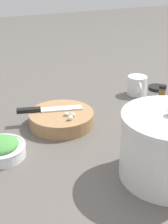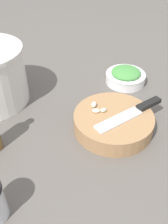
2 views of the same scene
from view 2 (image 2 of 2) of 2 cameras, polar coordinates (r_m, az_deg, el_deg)
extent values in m
plane|color=#56514C|center=(0.72, -2.51, -3.27)|extent=(5.00, 5.00, 0.00)
cylinder|color=#9E754C|center=(0.70, 6.70, -2.25)|extent=(0.22, 0.22, 0.05)
cube|color=black|center=(0.73, 14.57, 1.81)|extent=(0.08, 0.04, 0.01)
cube|color=silver|center=(0.67, 7.92, -1.76)|extent=(0.15, 0.07, 0.01)
ellipsoid|color=silver|center=(0.70, 2.28, 1.70)|extent=(0.03, 0.02, 0.02)
ellipsoid|color=#EEE5C2|center=(0.69, 4.46, 0.45)|extent=(0.02, 0.02, 0.01)
ellipsoid|color=white|center=(0.68, 2.76, 0.31)|extent=(0.02, 0.02, 0.01)
cylinder|color=white|center=(0.91, 9.43, 7.62)|extent=(0.14, 0.14, 0.03)
torus|color=white|center=(0.90, 9.54, 8.52)|extent=(0.14, 0.14, 0.01)
ellipsoid|color=#478E42|center=(0.90, 9.59, 8.90)|extent=(0.10, 0.10, 0.03)
camera|label=1|loc=(1.41, -20.32, 38.35)|focal=50.00mm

